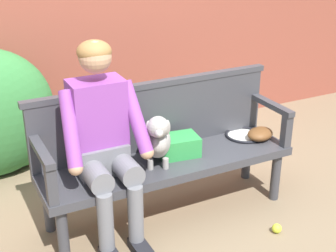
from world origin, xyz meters
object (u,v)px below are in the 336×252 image
Objects in this scene: garden_bench at (168,167)px; tennis_ball at (277,228)px; tennis_racket at (243,133)px; baseball_glove at (260,134)px; person_seated at (103,136)px; dog_on_bench at (157,139)px; sports_bag at (178,146)px.

garden_bench reaches higher than tennis_ball.
tennis_racket reaches higher than tennis_ball.
tennis_ball is (-0.21, -0.52, -0.45)m from baseball_glove.
person_seated reaches higher than dog_on_bench.
dog_on_bench is 1.02m from tennis_ball.
person_seated is at bearing -178.69° from garden_bench.
person_seated is at bearing 152.36° from tennis_ball.
tennis_racket is 0.15m from baseball_glove.
garden_bench is at bearing 135.61° from tennis_ball.
sports_bag is (0.09, 0.03, 0.13)m from garden_bench.
person_seated is at bearing -175.73° from sports_bag.
dog_on_bench is 1.77× the size of baseball_glove.
sports_bag reaches higher than garden_bench.
sports_bag is at bearing 18.23° from garden_bench.
baseball_glove is at bearing -4.69° from sports_bag.
person_seated is 3.36× the size of dog_on_bench.
garden_bench is 0.85m from tennis_ball.
baseball_glove is at bearing -0.62° from person_seated.
person_seated is 0.37m from dog_on_bench.
baseball_glove is at bearing -1.79° from garden_bench.
garden_bench is 0.77m from baseball_glove.
dog_on_bench reaches higher than garden_bench.
dog_on_bench is (0.36, -0.03, -0.08)m from person_seated.
baseball_glove is (0.86, 0.02, -0.15)m from dog_on_bench.
sports_bag is (-0.60, -0.07, 0.06)m from tennis_racket.
dog_on_bench is at bearing -158.97° from sports_bag.
sports_bag is at bearing -172.96° from tennis_racket.
person_seated is 19.86× the size of tennis_ball.
person_seated is 1.24m from baseball_glove.
garden_bench is 6.36× the size of sports_bag.
tennis_racket is 8.80× the size of tennis_ball.
garden_bench is 8.10× the size of baseball_glove.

